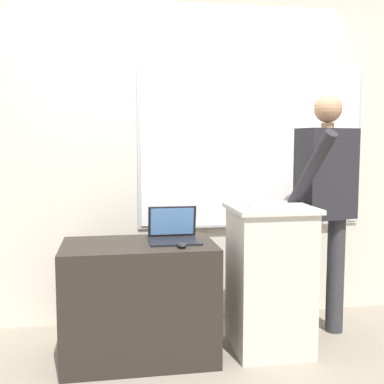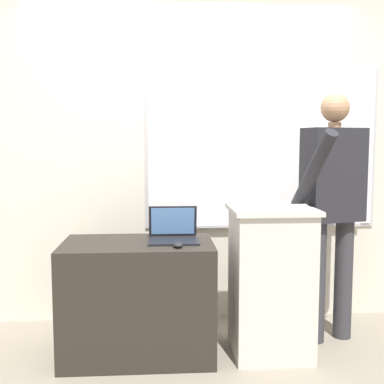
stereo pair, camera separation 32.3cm
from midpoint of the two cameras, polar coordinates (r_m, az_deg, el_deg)
ground_plane at (r=3.06m, az=-1.04°, el=-21.90°), size 30.00×30.00×0.00m
back_wall at (r=3.87m, az=-3.34°, el=6.04°), size 6.40×0.17×2.88m
lectern_podium at (r=3.35m, az=6.45°, el=-10.15°), size 0.55×0.53×1.00m
side_desk at (r=3.30m, az=-9.14°, el=-12.60°), size 1.00×0.61×0.77m
person_presenter at (r=3.58m, az=13.14°, el=-0.69°), size 0.59×0.64×1.77m
laptop at (r=3.24m, az=-5.07°, el=-4.72°), size 0.33×0.29×0.23m
wireless_keyboard at (r=3.19m, az=7.29°, el=-1.66°), size 0.38×0.13×0.02m
computer_mouse_by_laptop at (r=3.03m, az=-4.28°, el=-6.32°), size 0.06×0.10×0.03m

